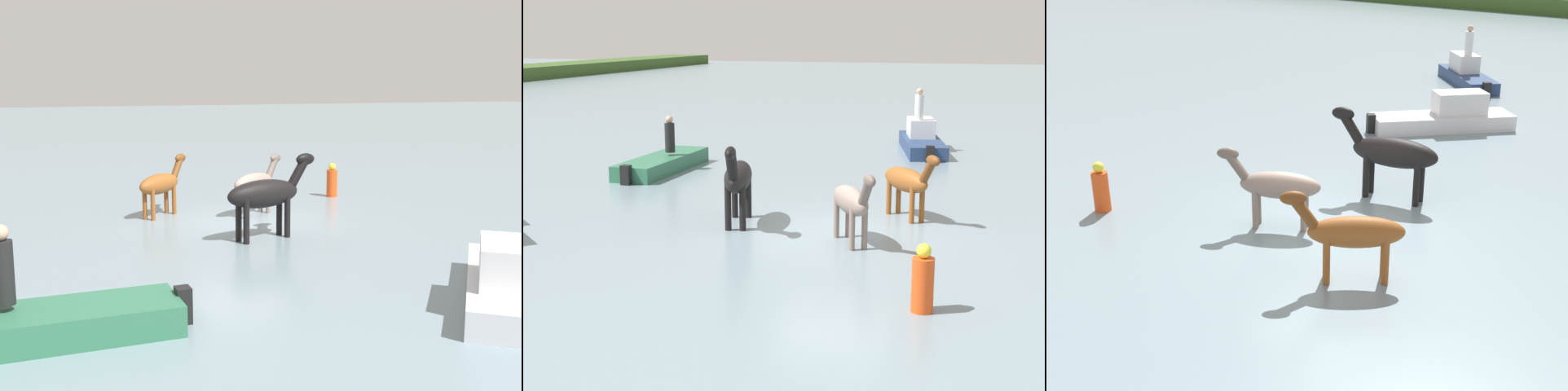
{
  "view_description": "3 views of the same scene",
  "coord_description": "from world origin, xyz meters",
  "views": [
    {
      "loc": [
        6.07,
        16.83,
        3.76
      ],
      "look_at": [
        -0.48,
        0.42,
        0.74
      ],
      "focal_mm": 45.26,
      "sensor_mm": 36.0,
      "label": 1
    },
    {
      "loc": [
        -15.81,
        -3.83,
        4.42
      ],
      "look_at": [
        -0.54,
        0.95,
        0.92
      ],
      "focal_mm": 51.67,
      "sensor_mm": 36.0,
      "label": 2
    },
    {
      "loc": [
        8.18,
        -9.71,
        5.8
      ],
      "look_at": [
        0.42,
        -0.92,
        1.11
      ],
      "focal_mm": 45.65,
      "sensor_mm": 36.0,
      "label": 3
    }
  ],
  "objects": [
    {
      "name": "person_helmsman_aft",
      "position": [
        6.14,
        6.94,
        1.14
      ],
      "size": [
        0.32,
        0.32,
        1.19
      ],
      "color": "black",
      "rests_on": "boat_dinghy_port"
    },
    {
      "name": "boat_dinghy_port",
      "position": [
        5.86,
        7.1,
        0.17
      ],
      "size": [
        4.77,
        1.29,
        0.74
      ],
      "rotation": [
        0.0,
        0.0,
        6.28
      ],
      "color": "#2D6B4C",
      "rests_on": "ground_plane"
    },
    {
      "name": "boat_skiff_near",
      "position": [
        12.59,
        -0.39,
        0.32
      ],
      "size": [
        5.03,
        2.41,
        1.34
      ],
      "rotation": [
        0.0,
        0.0,
        0.24
      ],
      "color": "navy",
      "rests_on": "ground_plane"
    },
    {
      "name": "buoy_channel_marker",
      "position": [
        -4.23,
        -2.53,
        0.51
      ],
      "size": [
        0.36,
        0.36,
        1.14
      ],
      "color": "#E54C19",
      "rests_on": "ground_plane"
    },
    {
      "name": "horse_chestnut_trailing",
      "position": [
        -0.72,
        -0.6,
        0.93
      ],
      "size": [
        2.02,
        1.44,
        1.69
      ],
      "rotation": [
        0.0,
        0.0,
        3.7
      ],
      "color": "gray",
      "rests_on": "ground_plane"
    },
    {
      "name": "horse_dark_mare",
      "position": [
        0.11,
        2.28,
        1.12
      ],
      "size": [
        2.62,
        1.07,
        2.03
      ],
      "rotation": [
        0.0,
        0.0,
        3.38
      ],
      "color": "black",
      "rests_on": "ground_plane"
    },
    {
      "name": "person_watcher_seated",
      "position": [
        12.45,
        -0.27,
        1.74
      ],
      "size": [
        0.32,
        0.32,
        1.19
      ],
      "color": "silver",
      "rests_on": "boat_skiff_near"
    },
    {
      "name": "horse_lead",
      "position": [
        1.86,
        -1.39,
        0.94
      ],
      "size": [
        1.87,
        1.7,
        1.7
      ],
      "rotation": [
        0.0,
        0.0,
        3.86
      ],
      "color": "brown",
      "rests_on": "ground_plane"
    },
    {
      "name": "ground_plane",
      "position": [
        0.0,
        0.0,
        0.0
      ],
      "size": [
        189.42,
        189.42,
        0.0
      ],
      "primitive_type": "plane",
      "color": "gray"
    }
  ]
}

